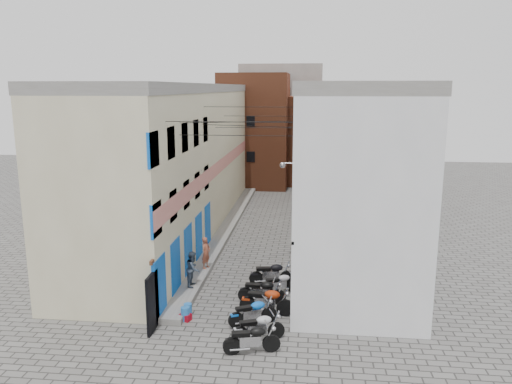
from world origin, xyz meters
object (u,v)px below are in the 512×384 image
(person_a, at_px, (206,253))
(water_jug_near, at_px, (185,314))
(motorcycle_d, at_px, (266,300))
(motorcycle_e, at_px, (262,290))
(motorcycle_b, at_px, (258,326))
(red_crate, at_px, (185,317))
(motorcycle_f, at_px, (280,283))
(person_b, at_px, (193,269))
(water_jug_far, at_px, (188,310))
(motorcycle_g, at_px, (272,272))
(motorcycle_a, at_px, (252,338))
(motorcycle_c, at_px, (253,311))

(person_a, height_order, water_jug_near, person_a)
(motorcycle_d, height_order, motorcycle_e, motorcycle_d)
(person_a, bearing_deg, motorcycle_d, -122.14)
(motorcycle_b, bearing_deg, red_crate, -133.61)
(motorcycle_e, bearing_deg, motorcycle_f, 149.50)
(person_b, height_order, water_jug_near, person_b)
(water_jug_far, bearing_deg, motorcycle_g, 48.99)
(motorcycle_f, relative_size, person_a, 1.17)
(motorcycle_b, relative_size, motorcycle_d, 0.90)
(motorcycle_a, relative_size, red_crate, 4.68)
(water_jug_far, bearing_deg, red_crate, -90.00)
(water_jug_near, bearing_deg, water_jug_far, 90.00)
(motorcycle_c, xyz_separation_m, motorcycle_e, (0.14, 1.98, 0.02))
(motorcycle_e, height_order, motorcycle_g, motorcycle_g)
(motorcycle_e, distance_m, water_jug_far, 3.15)
(motorcycle_g, relative_size, red_crate, 4.91)
(person_b, relative_size, red_crate, 3.72)
(motorcycle_f, xyz_separation_m, person_a, (-3.69, 2.12, 0.50))
(person_b, bearing_deg, motorcycle_c, -133.26)
(motorcycle_f, xyz_separation_m, motorcycle_g, (-0.43, 0.98, 0.08))
(motorcycle_e, xyz_separation_m, person_b, (-3.11, 0.93, 0.45))
(motorcycle_e, bearing_deg, person_b, -103.11)
(motorcycle_a, xyz_separation_m, motorcycle_e, (-0.06, 4.02, 0.01))
(motorcycle_d, xyz_separation_m, motorcycle_f, (0.40, 2.04, -0.11))
(motorcycle_a, distance_m, water_jug_far, 3.82)
(motorcycle_b, xyz_separation_m, person_a, (-3.20, 6.29, 0.46))
(motorcycle_c, bearing_deg, water_jug_near, -118.66)
(motorcycle_e, relative_size, motorcycle_f, 1.12)
(water_jug_near, bearing_deg, motorcycle_g, 52.18)
(person_b, relative_size, water_jug_far, 3.18)
(motorcycle_f, relative_size, red_crate, 4.29)
(motorcycle_b, xyz_separation_m, motorcycle_d, (0.10, 2.12, 0.06))
(motorcycle_b, distance_m, water_jug_near, 3.23)
(motorcycle_a, relative_size, motorcycle_b, 1.01)
(water_jug_far, bearing_deg, motorcycle_e, 28.06)
(motorcycle_f, relative_size, water_jug_far, 3.65)
(motorcycle_a, distance_m, red_crate, 3.56)
(water_jug_near, bearing_deg, motorcycle_b, -23.05)
(motorcycle_a, xyz_separation_m, motorcycle_c, (-0.20, 2.03, -0.01))
(motorcycle_c, relative_size, person_a, 1.25)
(motorcycle_f, distance_m, water_jug_near, 4.52)
(motorcycle_d, distance_m, motorcycle_e, 1.07)
(person_b, bearing_deg, motorcycle_b, -139.82)
(water_jug_near, height_order, red_crate, water_jug_near)
(water_jug_near, bearing_deg, motorcycle_d, 15.79)
(motorcycle_e, height_order, water_jug_far, motorcycle_e)
(red_crate, bearing_deg, motorcycle_c, -2.00)
(red_crate, bearing_deg, motorcycle_g, 52.18)
(motorcycle_g, bearing_deg, motorcycle_d, -11.07)
(motorcycle_f, bearing_deg, motorcycle_d, -35.93)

